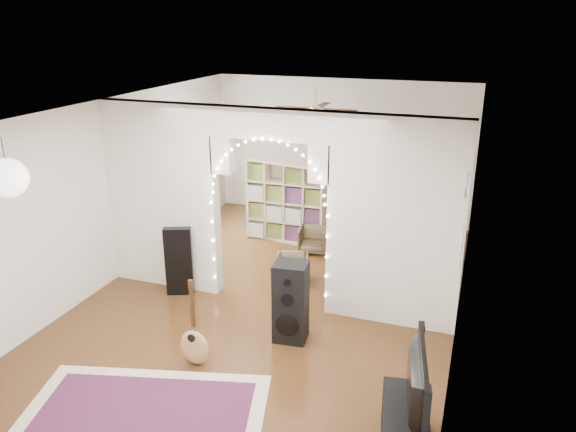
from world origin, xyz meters
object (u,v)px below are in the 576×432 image
(acoustic_guitar, at_px, (194,334))
(floor_speaker, at_px, (291,302))
(bookcase, at_px, (287,201))
(dining_chair_left, at_px, (313,240))
(dining_chair_right, at_px, (292,269))
(dining_table, at_px, (373,192))

(acoustic_guitar, xyz_separation_m, floor_speaker, (0.85, 0.88, 0.11))
(acoustic_guitar, relative_size, bookcase, 0.63)
(dining_chair_left, distance_m, dining_chair_right, 1.24)
(bookcase, xyz_separation_m, dining_table, (1.30, 1.16, -0.04))
(bookcase, distance_m, dining_table, 1.74)
(dining_chair_right, bearing_deg, bookcase, 96.62)
(bookcase, relative_size, dining_table, 1.11)
(acoustic_guitar, relative_size, floor_speaker, 0.89)
(floor_speaker, bearing_deg, bookcase, 104.64)
(dining_chair_left, relative_size, dining_chair_right, 0.98)
(dining_table, xyz_separation_m, dining_chair_right, (-0.64, -2.75, -0.46))
(bookcase, relative_size, dining_chair_left, 3.04)
(floor_speaker, xyz_separation_m, dining_chair_right, (-0.49, 1.48, -0.29))
(bookcase, height_order, dining_table, bookcase)
(bookcase, bearing_deg, dining_chair_right, -58.85)
(acoustic_guitar, relative_size, dining_table, 0.70)
(acoustic_guitar, bearing_deg, dining_table, 80.85)
(acoustic_guitar, distance_m, bookcase, 3.97)
(floor_speaker, relative_size, dining_table, 0.79)
(bookcase, distance_m, dining_chair_left, 0.86)
(dining_table, distance_m, dining_chair_left, 1.73)
(acoustic_guitar, height_order, dining_table, acoustic_guitar)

